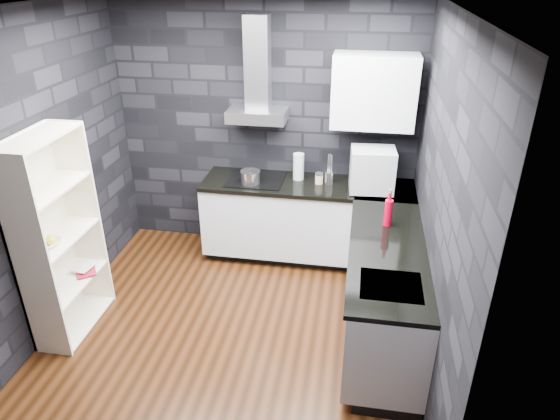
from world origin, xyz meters
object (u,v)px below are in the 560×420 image
(fruit_bowl, at_px, (49,243))
(bookshelf, at_px, (59,238))
(red_bottle, at_px, (388,213))
(appliance_garage, at_px, (372,170))
(utensil_crock, at_px, (329,177))
(glass_vase, at_px, (299,167))
(pot, at_px, (250,178))
(storage_jar, at_px, (319,179))

(fruit_bowl, bearing_deg, bookshelf, 90.00)
(red_bottle, xyz_separation_m, bookshelf, (-2.71, -0.69, -0.12))
(bookshelf, bearing_deg, appliance_garage, 24.60)
(red_bottle, bearing_deg, utensil_crock, 124.66)
(glass_vase, distance_m, appliance_garage, 0.78)
(glass_vase, height_order, bookshelf, bookshelf)
(appliance_garage, bearing_deg, red_bottle, -82.45)
(pot, distance_m, fruit_bowl, 2.01)
(storage_jar, height_order, bookshelf, bookshelf)
(pot, xyz_separation_m, glass_vase, (0.47, 0.21, 0.07))
(appliance_garage, bearing_deg, glass_vase, 162.98)
(storage_jar, bearing_deg, red_bottle, -49.87)
(bookshelf, height_order, fruit_bowl, bookshelf)
(storage_jar, height_order, utensil_crock, utensil_crock)
(glass_vase, relative_size, utensil_crock, 2.28)
(bookshelf, distance_m, fruit_bowl, 0.14)
(appliance_garage, xyz_separation_m, fruit_bowl, (-2.56, -1.54, -0.19))
(pot, xyz_separation_m, appliance_garage, (1.23, 0.03, 0.16))
(pot, relative_size, glass_vase, 0.70)
(pot, relative_size, storage_jar, 1.98)
(appliance_garage, relative_size, red_bottle, 1.78)
(glass_vase, bearing_deg, pot, -156.44)
(appliance_garage, distance_m, red_bottle, 0.74)
(storage_jar, xyz_separation_m, fruit_bowl, (-2.03, -1.63, -0.01))
(glass_vase, bearing_deg, red_bottle, -44.40)
(red_bottle, bearing_deg, storage_jar, 130.13)
(pot, height_order, red_bottle, red_bottle)
(glass_vase, distance_m, storage_jar, 0.26)
(storage_jar, distance_m, fruit_bowl, 2.61)
(appliance_garage, bearing_deg, storage_jar, 166.08)
(pot, bearing_deg, bookshelf, -134.30)
(bookshelf, bearing_deg, red_bottle, 10.20)
(red_bottle, height_order, fruit_bowl, red_bottle)
(red_bottle, xyz_separation_m, fruit_bowl, (-2.71, -0.82, -0.08))
(appliance_garage, bearing_deg, pot, 177.41)
(pot, relative_size, bookshelf, 0.11)
(appliance_garage, xyz_separation_m, red_bottle, (0.15, -0.71, -0.10))
(glass_vase, height_order, storage_jar, glass_vase)
(storage_jar, xyz_separation_m, appliance_garage, (0.53, -0.09, 0.18))
(bookshelf, bearing_deg, pot, 41.59)
(storage_jar, relative_size, red_bottle, 0.41)
(pot, bearing_deg, utensil_crock, 10.98)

